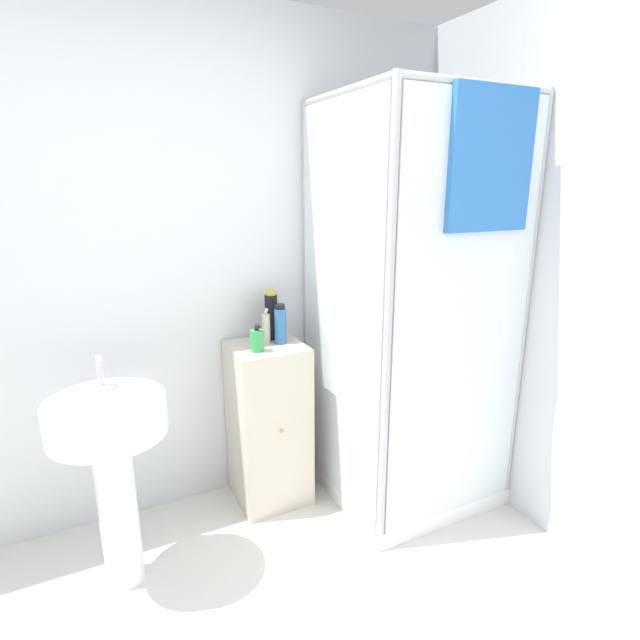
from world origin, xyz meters
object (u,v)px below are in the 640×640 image
object	(u,v)px
soap_dispenser	(257,340)
shampoo_bottle_tall_black	(271,315)
shampoo_bottle_blue	(280,325)
lotion_bottle_white	(266,328)
sink	(111,450)

from	to	relation	value
soap_dispenser	shampoo_bottle_tall_black	size ratio (longest dim) A/B	0.53
shampoo_bottle_tall_black	soap_dispenser	bearing A→B (deg)	-131.33
shampoo_bottle_blue	soap_dispenser	bearing A→B (deg)	-156.22
soap_dispenser	lotion_bottle_white	distance (m)	0.14
soap_dispenser	shampoo_bottle_blue	world-z (taller)	shampoo_bottle_blue
sink	soap_dispenser	distance (m)	0.80
shampoo_bottle_tall_black	shampoo_bottle_blue	distance (m)	0.09
shampoo_bottle_blue	lotion_bottle_white	bearing A→B (deg)	144.47
sink	lotion_bottle_white	distance (m)	0.92
shampoo_bottle_tall_black	lotion_bottle_white	bearing A→B (deg)	-135.72
soap_dispenser	shampoo_bottle_blue	size ratio (longest dim) A/B	0.67
shampoo_bottle_tall_black	lotion_bottle_white	xyz separation A→B (m)	(-0.05, -0.04, -0.05)
lotion_bottle_white	soap_dispenser	bearing A→B (deg)	-129.33
sink	lotion_bottle_white	size ratio (longest dim) A/B	5.38
shampoo_bottle_tall_black	lotion_bottle_white	world-z (taller)	shampoo_bottle_tall_black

